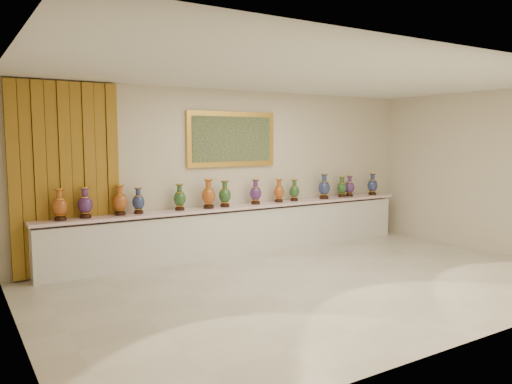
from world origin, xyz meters
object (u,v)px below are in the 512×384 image
at_px(counter, 242,230).
at_px(vase_1, 85,204).
at_px(vase_0, 60,206).
at_px(vase_2, 120,202).

relative_size(counter, vase_1, 15.20).
height_order(counter, vase_1, vase_1).
xyz_separation_m(vase_0, vase_1, (0.38, 0.04, -0.00)).
bearing_deg(vase_2, vase_1, 179.96).
xyz_separation_m(vase_0, vase_2, (0.92, 0.04, 0.00)).
relative_size(vase_0, vase_1, 1.01).
bearing_deg(counter, vase_0, -179.15).
distance_m(counter, vase_2, 2.36).
relative_size(vase_0, vase_2, 0.99).
bearing_deg(vase_2, vase_0, -177.63).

